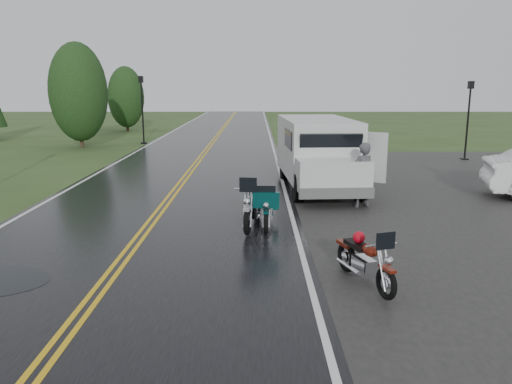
# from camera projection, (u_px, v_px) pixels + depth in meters

# --- Properties ---
(ground) EXTENTS (120.00, 120.00, 0.00)m
(ground) POSITION_uv_depth(u_px,v_px,m) (126.00, 257.00, 10.75)
(ground) COLOR #2D471E
(ground) RESTS_ON ground
(road) EXTENTS (8.00, 100.00, 0.04)m
(road) POSITION_uv_depth(u_px,v_px,m) (188.00, 174.00, 20.52)
(road) COLOR black
(road) RESTS_ON ground
(motorcycle_red) EXTENTS (1.27, 2.06, 1.15)m
(motorcycle_red) POSITION_uv_depth(u_px,v_px,m) (387.00, 271.00, 8.37)
(motorcycle_red) COLOR #63170B
(motorcycle_red) RESTS_ON ground
(motorcycle_teal) EXTENTS (0.79, 2.04, 1.20)m
(motorcycle_teal) POSITION_uv_depth(u_px,v_px,m) (266.00, 213.00, 12.07)
(motorcycle_teal) COLOR #043635
(motorcycle_teal) RESTS_ON ground
(motorcycle_silver) EXTENTS (1.16, 2.43, 1.38)m
(motorcycle_silver) POSITION_uv_depth(u_px,v_px,m) (248.00, 210.00, 11.98)
(motorcycle_silver) COLOR #95969B
(motorcycle_silver) RESTS_ON ground
(van_white) EXTENTS (2.78, 6.55, 2.52)m
(van_white) POSITION_uv_depth(u_px,v_px,m) (299.00, 163.00, 15.46)
(van_white) COLOR silver
(van_white) RESTS_ON ground
(person_at_van) EXTENTS (0.84, 0.72, 1.94)m
(person_at_van) POSITION_uv_depth(u_px,v_px,m) (362.00, 176.00, 14.84)
(person_at_van) COLOR #48474C
(person_at_van) RESTS_ON ground
(lamp_post_far_left) EXTENTS (0.36, 0.36, 4.22)m
(lamp_post_far_left) POSITION_uv_depth(u_px,v_px,m) (142.00, 110.00, 30.96)
(lamp_post_far_left) COLOR black
(lamp_post_far_left) RESTS_ON ground
(lamp_post_far_right) EXTENTS (0.33, 0.33, 3.86)m
(lamp_post_far_right) POSITION_uv_depth(u_px,v_px,m) (468.00, 121.00, 24.21)
(lamp_post_far_right) COLOR black
(lamp_post_far_right) RESTS_ON ground
(tree_left_mid) EXTENTS (3.33, 3.33, 5.20)m
(tree_left_mid) POSITION_uv_depth(u_px,v_px,m) (79.00, 103.00, 29.13)
(tree_left_mid) COLOR #1E3D19
(tree_left_mid) RESTS_ON ground
(tree_left_far) EXTENTS (2.83, 2.83, 4.35)m
(tree_left_far) POSITION_uv_depth(u_px,v_px,m) (126.00, 104.00, 39.50)
(tree_left_far) COLOR #1E3D19
(tree_left_far) RESTS_ON ground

